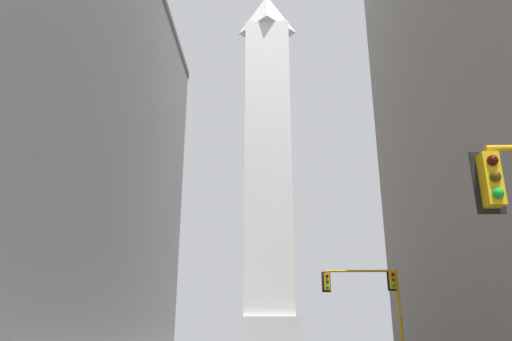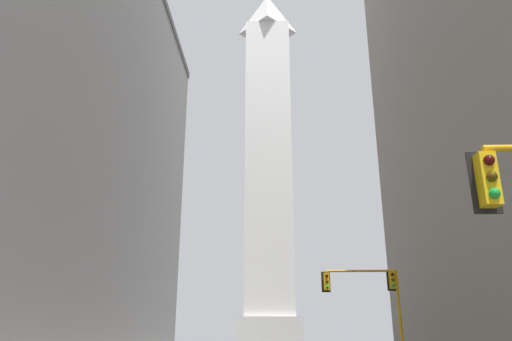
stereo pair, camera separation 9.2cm
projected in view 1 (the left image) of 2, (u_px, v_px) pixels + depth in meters
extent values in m
cube|color=silver|center=(270.00, 338.00, 68.97)|extent=(8.80, 8.80, 5.40)
cube|color=white|center=(268.00, 161.00, 77.70)|extent=(7.04, 7.04, 46.95)
pyramid|color=white|center=(267.00, 15.00, 86.81)|extent=(7.04, 7.04, 7.75)
cube|color=#E5B20F|center=(491.00, 180.00, 9.94)|extent=(0.35, 0.35, 1.10)
cube|color=black|center=(487.00, 183.00, 10.11)|extent=(0.58, 0.04, 1.32)
sphere|color=#410907|center=(492.00, 160.00, 9.87)|extent=(0.22, 0.22, 0.22)
sphere|color=#483506|center=(495.00, 177.00, 9.76)|extent=(0.22, 0.22, 0.22)
sphere|color=green|center=(498.00, 193.00, 9.64)|extent=(0.22, 0.22, 0.22)
cylinder|color=orange|center=(401.00, 320.00, 31.38)|extent=(0.18, 0.18, 6.39)
cube|color=#E5B20F|center=(392.00, 280.00, 32.22)|extent=(0.37, 0.37, 1.10)
cube|color=black|center=(391.00, 281.00, 32.39)|extent=(0.58, 0.09, 1.32)
sphere|color=#410907|center=(393.00, 274.00, 32.16)|extent=(0.22, 0.22, 0.22)
sphere|color=#483506|center=(393.00, 280.00, 32.04)|extent=(0.22, 0.22, 0.22)
sphere|color=green|center=(394.00, 285.00, 31.93)|extent=(0.22, 0.22, 0.22)
cylinder|color=orange|center=(361.00, 271.00, 32.49)|extent=(4.53, 0.14, 0.14)
sphere|color=orange|center=(396.00, 271.00, 32.41)|extent=(0.18, 0.18, 0.18)
cube|color=#E5B20F|center=(327.00, 282.00, 32.34)|extent=(0.37, 0.37, 1.10)
cube|color=black|center=(326.00, 282.00, 32.51)|extent=(0.58, 0.09, 1.32)
sphere|color=#410907|center=(327.00, 276.00, 32.27)|extent=(0.22, 0.22, 0.22)
sphere|color=#483506|center=(327.00, 281.00, 32.16)|extent=(0.22, 0.22, 0.22)
sphere|color=green|center=(328.00, 287.00, 32.05)|extent=(0.22, 0.22, 0.22)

